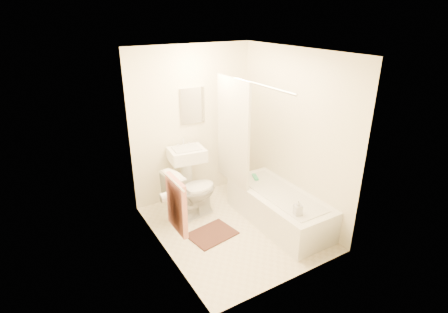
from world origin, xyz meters
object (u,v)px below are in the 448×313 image
bathtub (279,208)px  bath_mat (212,234)px  toilet (191,192)px  sink (187,174)px  soap_bottle (298,208)px

bathtub → bath_mat: size_ratio=2.69×
toilet → bath_mat: bearing=172.3°
toilet → sink: (0.11, 0.36, 0.12)m
bath_mat → soap_bottle: bearing=-43.0°
soap_bottle → bath_mat: bearing=137.0°
sink → bathtub: sink is taller
toilet → soap_bottle: 1.59m
soap_bottle → toilet: bearing=121.6°
toilet → sink: size_ratio=0.78×
sink → toilet: bearing=-101.1°
toilet → bathtub: (0.99, -0.79, -0.16)m
bathtub → toilet: bearing=141.3°
bath_mat → sink: bearing=84.1°
bath_mat → soap_bottle: (0.81, -0.76, 0.55)m
sink → soap_bottle: size_ratio=4.87×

